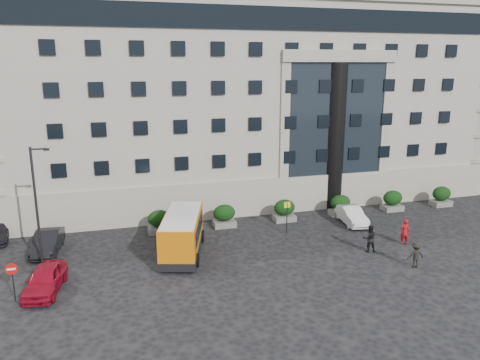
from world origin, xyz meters
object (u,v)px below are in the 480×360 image
object	(u,v)px
hedge_b	(224,216)
hedge_e	(393,200)
hedge_a	(160,221)
pedestrian_b	(369,238)
hedge_f	(441,196)
white_taxi	(351,215)
parked_car_a	(45,279)
pedestrian_a	(405,232)
hedge_c	(284,210)
minibus	(182,232)
red_truck	(19,193)
pedestrian_c	(416,255)
street_lamp	(37,205)
parked_car_b	(47,242)
parked_car_d	(65,203)
bus_stop_sign	(287,212)
no_entry_sign	(12,275)
hedge_d	(340,205)

from	to	relation	value
hedge_b	hedge_e	bearing A→B (deg)	0.00
hedge_a	pedestrian_b	world-z (taller)	pedestrian_b
hedge_e	pedestrian_b	bearing A→B (deg)	-132.10
hedge_f	white_taxi	size ratio (longest dim) A/B	0.43
parked_car_a	pedestrian_a	distance (m)	24.41
hedge_c	minibus	xyz separation A→B (m)	(-9.36, -4.60, 0.64)
red_truck	pedestrian_c	bearing A→B (deg)	-34.61
pedestrian_a	hedge_c	bearing A→B (deg)	-32.85
hedge_e	parked_car_a	bearing A→B (deg)	-164.31
hedge_b	hedge_c	world-z (taller)	same
street_lamp	white_taxi	xyz separation A→B (m)	(23.43, 2.67, -3.66)
parked_car_b	parked_car_d	world-z (taller)	parked_car_b
bus_stop_sign	pedestrian_c	world-z (taller)	bus_stop_sign
no_entry_sign	pedestrian_b	xyz separation A→B (m)	(22.69, 0.96, -0.68)
no_entry_sign	parked_car_b	world-z (taller)	no_entry_sign
street_lamp	pedestrian_a	xyz separation A→B (m)	(24.84, -2.55, -3.41)
minibus	parked_car_d	distance (m)	15.42
bus_stop_sign	white_taxi	xyz separation A→B (m)	(5.99, 0.67, -1.02)
no_entry_sign	red_truck	size ratio (longest dim) A/B	0.47
red_truck	parked_car_b	size ratio (longest dim) A/B	1.07
pedestrian_a	pedestrian_c	distance (m)	4.09
white_taxi	pedestrian_b	distance (m)	6.03
red_truck	pedestrian_b	xyz separation A→B (m)	(25.30, -18.43, -0.34)
hedge_f	red_truck	distance (m)	39.07
red_truck	pedestrian_a	distance (m)	33.67
pedestrian_a	minibus	bearing A→B (deg)	5.82
bus_stop_sign	no_entry_sign	xyz separation A→B (m)	(-18.50, -6.04, -0.08)
hedge_c	pedestrian_b	world-z (taller)	pedestrian_b
parked_car_d	pedestrian_b	xyz separation A→B (m)	(21.19, -16.07, 0.31)
hedge_c	parked_car_a	bearing A→B (deg)	-156.05
no_entry_sign	parked_car_b	size ratio (longest dim) A/B	0.51
hedge_f	minibus	size ratio (longest dim) A/B	0.26
street_lamp	hedge_b	bearing A→B (deg)	20.07
hedge_a	hedge_f	size ratio (longest dim) A/B	1.00
hedge_f	bus_stop_sign	xyz separation A→B (m)	(-16.50, -2.80, 0.80)
hedge_b	minibus	size ratio (longest dim) A/B	0.26
hedge_a	minibus	xyz separation A→B (m)	(1.04, -4.60, 0.64)
hedge_b	street_lamp	world-z (taller)	street_lamp
red_truck	hedge_e	bearing A→B (deg)	-13.75
hedge_d	street_lamp	distance (m)	24.27
hedge_d	parked_car_b	distance (m)	23.66
street_lamp	pedestrian_c	size ratio (longest dim) A/B	4.68
hedge_d	red_truck	bearing A→B (deg)	158.80
hedge_c	white_taxi	xyz separation A→B (m)	(5.09, -2.13, -0.22)
parked_car_b	pedestrian_b	xyz separation A→B (m)	(21.68, -6.12, 0.22)
bus_stop_sign	hedge_a	bearing A→B (deg)	163.58
no_entry_sign	hedge_a	bearing A→B (deg)	44.48
hedge_a	no_entry_sign	size ratio (longest dim) A/B	0.79
hedge_b	pedestrian_a	distance (m)	13.82
hedge_f	minibus	distance (m)	25.39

